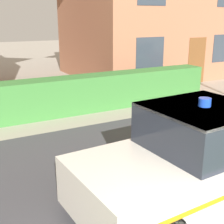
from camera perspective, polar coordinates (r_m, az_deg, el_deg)
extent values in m
cube|color=#424247|center=(6.11, -1.88, -12.27)|extent=(28.00, 5.91, 0.01)
cube|color=#3D7F38|center=(10.06, -8.45, 2.95)|extent=(10.71, 0.84, 1.17)
cylinder|color=black|center=(5.35, -1.92, -12.76)|extent=(0.66, 0.23, 0.65)
cylinder|color=black|center=(6.76, 16.55, -6.87)|extent=(0.66, 0.23, 0.65)
cube|color=silver|center=(5.36, 14.04, -10.36)|extent=(4.03, 1.96, 0.77)
cube|color=#232833|center=(5.22, 16.23, -2.60)|extent=(1.75, 1.68, 0.68)
cube|color=silver|center=(5.12, 16.52, 0.80)|extent=(1.75, 1.68, 0.04)
cube|color=orange|center=(5.92, 7.96, -6.66)|extent=(3.74, 0.19, 0.07)
cylinder|color=blue|center=(5.10, 16.60, 1.74)|extent=(0.20, 0.20, 0.13)
cube|color=#A86B4C|center=(17.19, 6.88, 16.09)|extent=(7.89, 6.36, 5.52)
cube|color=brown|center=(15.15, 15.20, 9.04)|extent=(1.00, 0.02, 2.10)
cube|color=#333D47|center=(13.41, 6.98, 10.67)|extent=(1.40, 0.02, 1.30)
cube|color=#333D47|center=(16.31, 19.75, 10.93)|extent=(1.40, 0.02, 1.30)
cube|color=#474C8C|center=(11.74, 5.71, 4.75)|extent=(0.64, 0.65, 1.04)
cube|color=navy|center=(11.64, 5.79, 7.50)|extent=(0.67, 0.68, 0.10)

